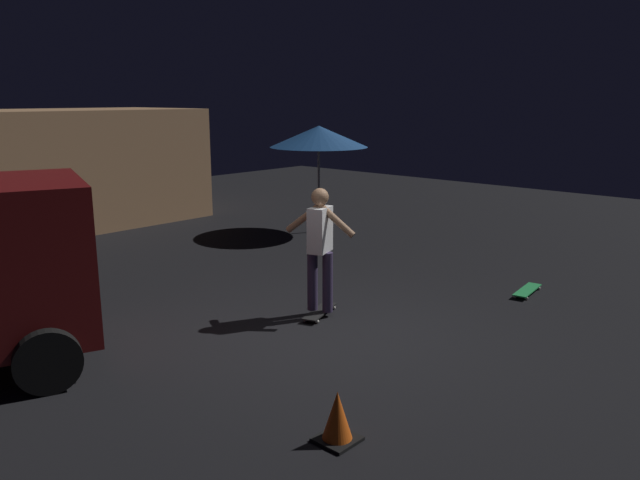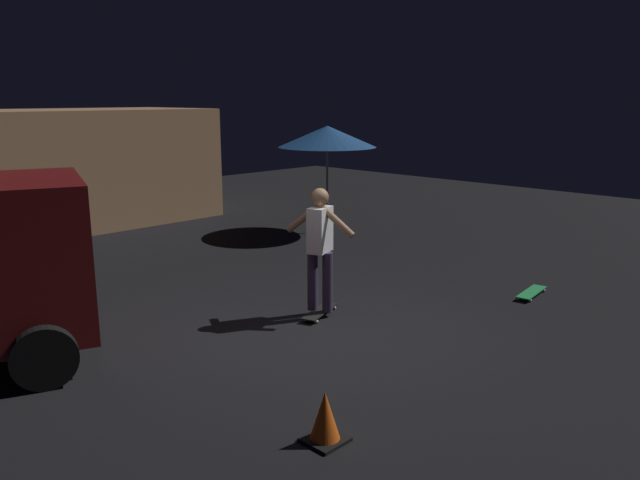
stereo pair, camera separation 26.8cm
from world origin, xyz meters
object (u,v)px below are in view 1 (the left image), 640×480
patio_umbrella (319,137)px  skateboard_spare (527,290)px  skateboard_ridden (320,311)px  skater (320,241)px  traffic_cone (337,418)px

patio_umbrella → skateboard_spare: 5.84m
patio_umbrella → skateboard_ridden: (-4.01, -3.67, -2.02)m
skateboard_ridden → skater: 0.98m
patio_umbrella → skater: patio_umbrella is taller
skateboard_spare → traffic_cone: bearing=-173.5°
patio_umbrella → skater: size_ratio=1.38×
skater → traffic_cone: size_ratio=3.63×
patio_umbrella → skateboard_ridden: size_ratio=2.87×
patio_umbrella → skateboard_spare: (-1.20, -5.34, -2.02)m
skateboard_ridden → skateboard_spare: size_ratio=1.00×
skateboard_ridden → skateboard_spare: same height
skater → traffic_cone: bearing=-135.1°
skateboard_ridden → skateboard_spare: bearing=-30.8°
skateboard_ridden → traffic_cone: 3.19m
traffic_cone → skater: bearing=44.9°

